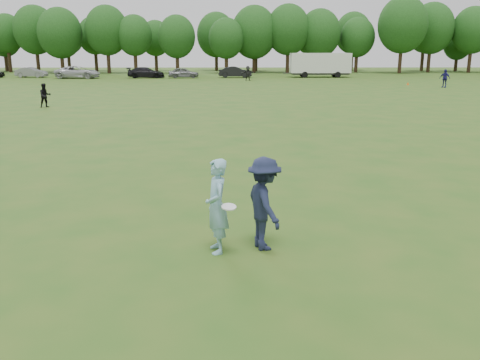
% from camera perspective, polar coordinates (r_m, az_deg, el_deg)
% --- Properties ---
extents(ground, '(200.00, 200.00, 0.00)m').
position_cam_1_polar(ground, '(9.77, 2.94, -7.59)').
color(ground, '#285417').
rests_on(ground, ground).
extents(thrower, '(0.55, 0.72, 1.76)m').
position_cam_1_polar(thrower, '(9.31, -2.63, -2.96)').
color(thrower, '#82B6C9').
rests_on(thrower, ground).
extents(defender, '(0.97, 1.29, 1.76)m').
position_cam_1_polar(defender, '(9.47, 2.75, -2.67)').
color(defender, '#1A213B').
rests_on(defender, ground).
extents(player_far_a, '(0.95, 0.90, 1.55)m').
position_cam_1_polar(player_far_a, '(35.65, -21.05, 8.85)').
color(player_far_a, black).
rests_on(player_far_a, ground).
extents(player_far_b, '(1.05, 1.03, 1.77)m').
position_cam_1_polar(player_far_b, '(55.04, 22.00, 10.53)').
color(player_far_b, navy).
rests_on(player_far_b, ground).
extents(player_far_d, '(1.67, 0.71, 1.75)m').
position_cam_1_polar(player_far_d, '(62.66, 0.89, 11.90)').
color(player_far_d, '#252525').
rests_on(player_far_d, ground).
extents(car_b, '(4.21, 1.82, 1.35)m').
position_cam_1_polar(car_b, '(75.04, -22.39, 11.11)').
color(car_b, slate).
rests_on(car_b, ground).
extents(car_c, '(5.74, 2.75, 1.58)m').
position_cam_1_polar(car_c, '(70.69, -17.75, 11.45)').
color(car_c, '#BAB9BE').
rests_on(car_c, ground).
extents(car_d, '(4.87, 2.07, 1.40)m').
position_cam_1_polar(car_d, '(69.44, -10.51, 11.77)').
color(car_d, black).
rests_on(car_d, ground).
extents(car_e, '(4.10, 1.86, 1.37)m').
position_cam_1_polar(car_e, '(68.71, -6.36, 11.88)').
color(car_e, slate).
rests_on(car_e, ground).
extents(car_f, '(4.47, 1.76, 1.45)m').
position_cam_1_polar(car_f, '(69.25, -0.53, 12.02)').
color(car_f, black).
rests_on(car_f, ground).
extents(field_cone, '(0.28, 0.28, 0.30)m').
position_cam_1_polar(field_cone, '(57.63, 18.34, 10.24)').
color(field_cone, '#E2520B').
rests_on(field_cone, ground).
extents(disc_in_play, '(0.29, 0.29, 0.09)m').
position_cam_1_polar(disc_in_play, '(9.06, -1.26, -3.04)').
color(disc_in_play, white).
rests_on(disc_in_play, ground).
extents(cargo_trailer, '(9.00, 2.75, 3.20)m').
position_cam_1_polar(cargo_trailer, '(70.99, 8.99, 12.76)').
color(cargo_trailer, silver).
rests_on(cargo_trailer, ground).
extents(treeline, '(130.35, 18.39, 11.74)m').
position_cam_1_polar(treeline, '(86.04, 1.54, 16.18)').
color(treeline, '#332114').
rests_on(treeline, ground).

